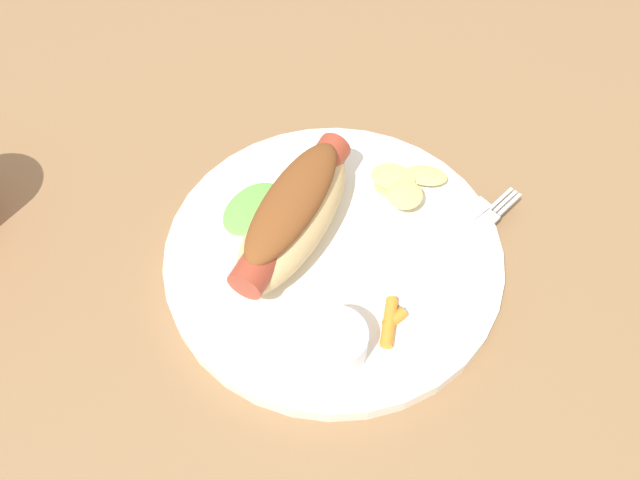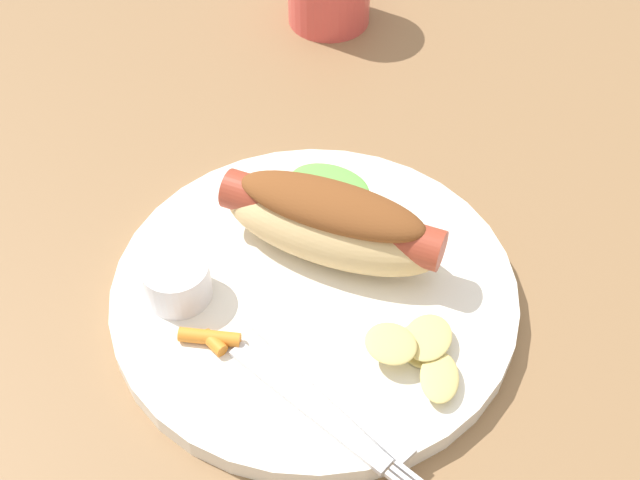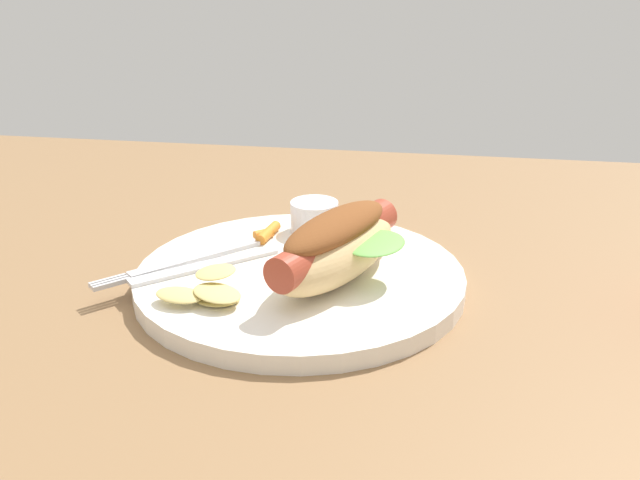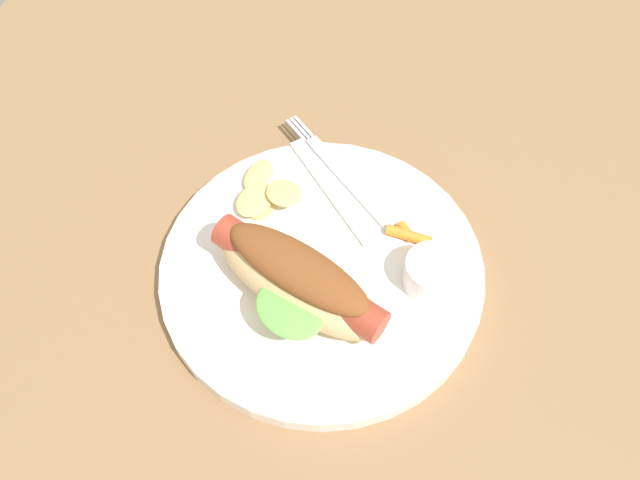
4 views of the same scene
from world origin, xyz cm
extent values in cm
cube|color=olive|center=(0.00, 0.00, -0.90)|extent=(120.00, 90.00, 1.80)
cylinder|color=white|center=(-3.33, -0.65, 0.80)|extent=(28.46, 28.46, 1.60)
ellipsoid|color=#DBB77A|center=(-0.46, -1.93, 4.11)|extent=(11.76, 16.94, 5.02)
cylinder|color=#A33D28|center=(-0.46, -1.93, 4.99)|extent=(9.17, 15.88, 2.90)
ellipsoid|color=brown|center=(-0.46, -1.93, 6.30)|extent=(9.47, 14.16, 2.42)
ellipsoid|color=#6BB74C|center=(3.21, -1.92, 5.12)|extent=(6.82, 7.41, 0.93)
cylinder|color=white|center=(-3.68, 8.73, 3.11)|extent=(4.66, 4.66, 3.02)
cube|color=silver|center=(-12.87, -0.20, 1.80)|extent=(9.67, 10.12, 0.40)
cube|color=silver|center=(-18.05, -6.32, 1.80)|extent=(2.42, 2.53, 0.40)
cube|color=silver|center=(-11.57, -1.44, 1.78)|extent=(11.19, 10.15, 0.36)
ellipsoid|color=#D8C26F|center=(-8.62, -7.52, 1.85)|extent=(3.87, 3.19, 0.50)
ellipsoid|color=#D8C26F|center=(-11.43, -8.39, 2.36)|extent=(4.31, 3.12, 0.71)
ellipsoid|color=#D8C26F|center=(-8.50, -7.95, 2.55)|extent=(5.02, 4.50, 0.81)
ellipsoid|color=#D8C26F|center=(-9.34, -5.43, 3.15)|extent=(4.51, 4.58, 0.80)
cylinder|color=orange|center=(-7.76, 6.36, 2.09)|extent=(1.58, 4.20, 0.98)
cylinder|color=orange|center=(-8.17, 6.06, 2.06)|extent=(2.01, 1.92, 0.91)
camera|label=1|loc=(-3.21, 28.28, 44.04)|focal=34.34mm
camera|label=2|loc=(-41.18, -0.45, 49.10)|focal=48.79mm
camera|label=3|loc=(7.82, -57.22, 27.91)|focal=41.10mm
camera|label=4|loc=(28.01, 5.72, 54.85)|focal=39.87mm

